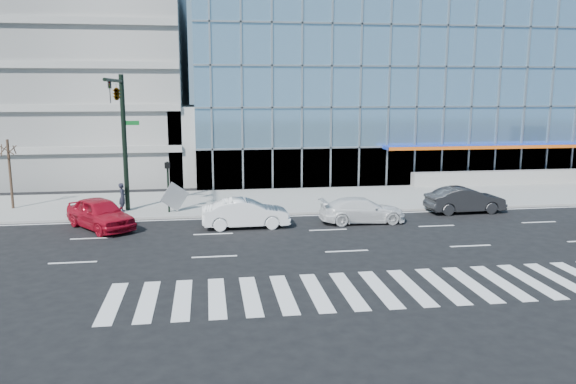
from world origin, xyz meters
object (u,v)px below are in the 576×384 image
Objects in this scene: traffic_signal at (119,110)px; tilted_panel at (175,197)px; ped_signal_post at (168,179)px; white_sedan at (246,213)px; red_sedan at (100,213)px; pedestrian at (122,197)px; white_suv at (362,210)px; street_tree_near at (8,149)px; dark_sedan at (465,200)px.

traffic_signal is 6.15× the size of tilted_panel.
tilted_panel is at bearing 9.31° from ped_signal_post.
traffic_signal is 4.75m from ped_signal_post.
ped_signal_post reaches higher than white_sedan.
white_sedan is 3.57× the size of tilted_panel.
pedestrian reaches higher than red_sedan.
white_suv is at bearing -38.71° from red_sedan.
traffic_signal is at bearing -174.82° from pedestrian.
street_tree_near is at bearing 64.70° from white_sedan.
dark_sedan is at bearing -83.03° from white_sedan.
tilted_panel reaches higher than white_suv.
pedestrian is at bearing 73.32° from white_suv.
dark_sedan is (17.54, -1.94, -1.37)m from ped_signal_post.
white_suv is at bearing -18.20° from ped_signal_post.
pedestrian reaches higher than white_suv.
dark_sedan is 3.58× the size of tilted_panel.
street_tree_near reaches higher than white_suv.
white_suv is 11.00m from tilted_panel.
street_tree_near is 7.58m from pedestrian.
white_suv is at bearing -13.41° from traffic_signal.
pedestrian is at bearing 80.59° from dark_sedan.
pedestrian is (-13.46, 4.16, 0.31)m from white_suv.
dark_sedan is (6.80, 1.59, 0.08)m from white_suv.
street_tree_near is at bearing 141.93° from tilted_panel.
ped_signal_post is at bearing 4.74° from red_sedan.
pedestrian is (-6.99, 4.36, 0.24)m from white_sedan.
dark_sedan reaches higher than white_sedan.
red_sedan is (6.12, -5.50, -2.95)m from street_tree_near.
white_sedan is 5.46m from tilted_panel.
tilted_panel is at bearing -14.25° from street_tree_near.
street_tree_near is at bearing 157.29° from traffic_signal.
red_sedan is at bearing -108.90° from traffic_signal.
white_sedan is at bearing -41.23° from ped_signal_post.
street_tree_near is 21.36m from white_suv.
ped_signal_post is 0.63× the size of white_suv.
ped_signal_post is at bearing -15.06° from street_tree_near.
pedestrian is (-20.26, 2.57, 0.24)m from dark_sedan.
red_sedan is (-3.38, -2.94, -1.31)m from ped_signal_post.
pedestrian is (-2.72, 0.63, -1.14)m from ped_signal_post.
street_tree_near is 0.87× the size of red_sedan.
tilted_panel is at bearing 2.52° from red_sedan.
red_sedan is 2.84× the size of pedestrian.
white_sedan is 7.68m from red_sedan.
traffic_signal is at bearing 83.35° from dark_sedan.
pedestrian is 1.31× the size of tilted_panel.
red_sedan is at bearing 162.20° from pedestrian.
dark_sedan is (13.27, 1.79, 0.00)m from white_sedan.
ped_signal_post is 0.64× the size of dark_sedan.
ped_signal_post is at bearing -110.37° from pedestrian.
red_sedan is (-0.88, -2.57, -5.34)m from traffic_signal.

